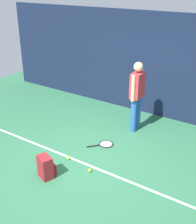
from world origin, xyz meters
TOP-DOWN VIEW (x-y plane):
  - ground_plane at (0.00, 0.00)m, footprint 12.00×12.00m
  - back_fence at (0.00, 3.00)m, footprint 10.00×0.10m
  - court_line at (0.00, -0.02)m, footprint 9.00×0.05m
  - tennis_player at (0.09, 1.89)m, footprint 0.24×0.53m
  - tennis_racket at (-0.11, 0.83)m, footprint 0.52×0.59m
  - backpack at (-0.38, -0.77)m, footprint 0.35×0.35m
  - tennis_ball_by_fence at (-0.41, -0.09)m, footprint 0.07×0.07m
  - tennis_ball_mid_court at (0.21, -0.19)m, footprint 0.07×0.07m

SIDE VIEW (x-z plane):
  - ground_plane at x=0.00m, z-range 0.00..0.00m
  - court_line at x=0.00m, z-range 0.00..0.00m
  - tennis_racket at x=-0.11m, z-range 0.00..0.03m
  - tennis_ball_by_fence at x=-0.41m, z-range 0.00..0.07m
  - tennis_ball_mid_court at x=0.21m, z-range 0.00..0.07m
  - backpack at x=-0.38m, z-range -0.01..0.43m
  - tennis_player at x=0.09m, z-range 0.12..1.82m
  - back_fence at x=0.00m, z-range 0.00..2.70m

